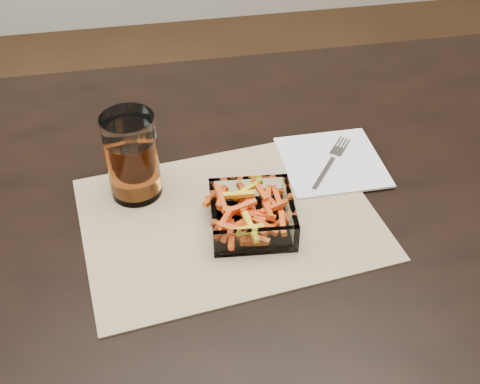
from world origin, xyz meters
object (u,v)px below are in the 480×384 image
dining_table (298,221)px  fork (332,161)px  glass_bowl (252,216)px  tumbler (132,159)px

dining_table → fork: bearing=31.0°
dining_table → fork: size_ratio=11.73×
dining_table → glass_bowl: glass_bowl is taller
dining_table → glass_bowl: bearing=-139.3°
glass_bowl → tumbler: size_ratio=0.93×
glass_bowl → fork: (0.17, 0.13, -0.01)m
glass_bowl → dining_table: bearing=40.7°
glass_bowl → fork: size_ratio=0.99×
dining_table → fork: fork is taller
dining_table → fork: 0.12m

